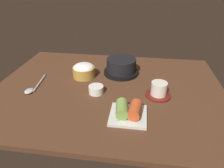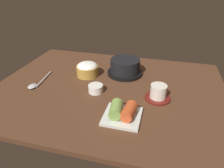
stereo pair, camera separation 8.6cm
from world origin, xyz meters
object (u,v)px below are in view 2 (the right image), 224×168
Objects in this scene: rice_bowl at (87,69)px; tea_cup_with_saucer at (158,93)px; banchan_cup_center at (96,88)px; stone_pot at (125,67)px; kimchi_plate at (122,112)px; spoon at (36,84)px.

rice_bowl reaches higher than tea_cup_with_saucer.
banchan_cup_center is at bearing -57.31° from rice_bowl.
stone_pot is 1.33× the size of kimchi_plate.
stone_pot is at bearing 100.21° from kimchi_plate.
banchan_cup_center is (8.89, -13.85, -1.69)cm from rice_bowl.
tea_cup_with_saucer is 0.80× the size of kimchi_plate.
stone_pot is 25.32cm from tea_cup_with_saucer.
spoon is at bearing -149.79° from stone_pot.
stone_pot is 18.31cm from rice_bowl.
tea_cup_with_saucer reaches higher than kimchi_plate.
kimchi_plate is (6.08, -33.75, -1.70)cm from stone_pot.
rice_bowl is 1.03× the size of tea_cup_with_saucer.
rice_bowl reaches higher than banchan_cup_center.
banchan_cup_center is (-25.60, -1.32, -1.01)cm from tea_cup_with_saucer.
rice_bowl is 36.71cm from tea_cup_with_saucer.
stone_pot is at bearing 30.21° from spoon.
rice_bowl is 16.55cm from banchan_cup_center.
stone_pot reaches higher than rice_bowl.
tea_cup_with_saucer is at bearing 2.94° from banchan_cup_center.
banchan_cup_center is at bearing 2.49° from spoon.
banchan_cup_center is at bearing 136.18° from kimchi_plate.
tea_cup_with_saucer is 18.85cm from kimchi_plate.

